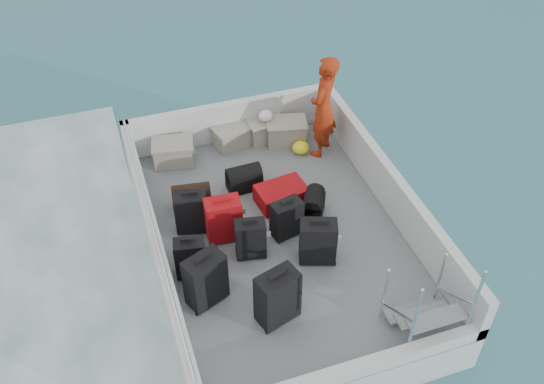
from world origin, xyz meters
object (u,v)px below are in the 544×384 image
at_px(suitcase_2, 191,213).
at_px(suitcase_7, 287,219).
at_px(crate_1, 232,138).
at_px(suitcase_6, 318,242).
at_px(suitcase_1, 191,258).
at_px(passenger, 323,107).
at_px(crate_3, 286,132).
at_px(suitcase_3, 278,298).
at_px(suitcase_8, 281,195).
at_px(suitcase_5, 224,220).
at_px(suitcase_0, 206,280).
at_px(crate_0, 173,153).
at_px(crate_2, 266,130).
at_px(suitcase_4, 251,239).

relative_size(suitcase_2, suitcase_7, 1.08).
bearing_deg(crate_1, suitcase_6, -82.22).
xyz_separation_m(suitcase_1, passenger, (2.64, 1.94, 0.56)).
bearing_deg(crate_3, suitcase_3, -111.47).
distance_m(suitcase_6, suitcase_8, 1.26).
bearing_deg(suitcase_5, suitcase_0, -113.22).
distance_m(suitcase_2, crate_3, 2.50).
height_order(suitcase_3, crate_0, suitcase_3).
bearing_deg(crate_1, suitcase_8, -78.86).
height_order(suitcase_1, suitcase_3, suitcase_3).
bearing_deg(suitcase_8, crate_2, -16.96).
height_order(suitcase_2, suitcase_6, suitcase_6).
xyz_separation_m(suitcase_7, suitcase_8, (0.16, 0.66, -0.15)).
relative_size(suitcase_4, suitcase_8, 0.83).
xyz_separation_m(crate_3, passenger, (0.46, -0.42, 0.68)).
bearing_deg(suitcase_4, crate_3, 70.79).
height_order(suitcase_6, passenger, passenger).
bearing_deg(suitcase_0, passenger, 20.65).
bearing_deg(crate_2, crate_3, -32.40).
bearing_deg(suitcase_3, suitcase_5, 82.20).
distance_m(suitcase_5, passenger, 2.55).
distance_m(suitcase_3, suitcase_6, 1.12).
height_order(crate_1, crate_3, crate_3).
bearing_deg(suitcase_7, suitcase_2, 144.17).
relative_size(suitcase_3, crate_1, 1.42).
xyz_separation_m(suitcase_2, crate_0, (0.06, 1.59, -0.14)).
height_order(suitcase_0, suitcase_8, suitcase_0).
bearing_deg(suitcase_0, suitcase_3, -58.78).
bearing_deg(suitcase_3, suitcase_6, 25.09).
relative_size(crate_1, crate_3, 0.87).
distance_m(suitcase_2, passenger, 2.73).
height_order(suitcase_3, suitcase_8, suitcase_3).
relative_size(suitcase_2, suitcase_3, 0.83).
distance_m(suitcase_1, suitcase_6, 1.70).
bearing_deg(suitcase_1, crate_3, 58.37).
distance_m(suitcase_8, crate_3, 1.52).
relative_size(suitcase_3, crate_2, 1.34).
bearing_deg(suitcase_0, suitcase_6, -15.65).
height_order(crate_0, crate_1, crate_0).
bearing_deg(suitcase_1, suitcase_5, 52.47).
height_order(suitcase_2, suitcase_5, suitcase_5).
bearing_deg(suitcase_7, crate_0, 106.45).
xyz_separation_m(suitcase_2, suitcase_3, (0.64, -1.87, 0.07)).
distance_m(suitcase_3, crate_3, 3.66).
height_order(suitcase_0, crate_2, suitcase_0).
relative_size(suitcase_3, crate_0, 1.26).
bearing_deg(suitcase_0, suitcase_5, 40.52).
distance_m(suitcase_8, crate_0, 1.98).
bearing_deg(passenger, crate_1, -72.10).
relative_size(suitcase_0, crate_1, 1.42).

